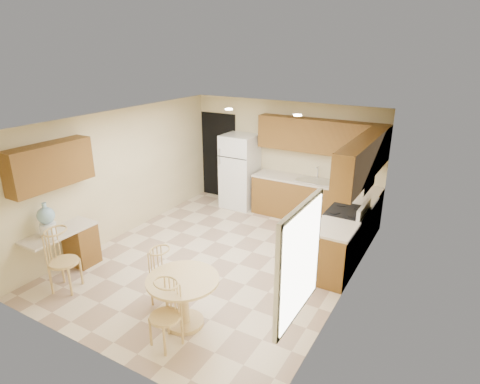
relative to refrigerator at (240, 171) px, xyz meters
The scene contains 30 objects.
floor 2.72m from the refrigerator, 68.40° to the right, with size 5.50×5.50×0.00m, color beige.
ceiling 3.06m from the refrigerator, 68.40° to the right, with size 4.50×5.50×0.02m, color white.
wall_back 1.08m from the refrigerator, 20.23° to the left, with size 4.50×0.02×2.50m, color beige.
wall_front 5.25m from the refrigerator, 79.55° to the right, with size 4.50×0.02×2.50m, color beige.
wall_left 2.76m from the refrigerator, 118.44° to the right, with size 0.02×5.50×2.50m, color beige.
wall_right 4.02m from the refrigerator, 36.87° to the right, with size 0.02×5.50×2.50m, color beige.
doorway 0.89m from the refrigerator, 157.27° to the left, with size 0.90×0.02×2.10m, color black.
base_cab_back 1.87m from the refrigerator, ahead, with size 2.75×0.60×0.87m, color brown.
counter_back 1.83m from the refrigerator, ahead, with size 2.75×0.63×0.04m, color beige.
base_cab_right_a 2.98m from the refrigerator, 10.64° to the right, with size 0.60×0.59×0.87m, color brown.
counter_right_a 2.95m from the refrigerator, 10.64° to the right, with size 0.63×0.59×0.04m, color beige.
base_cab_right_b 3.55m from the refrigerator, 34.59° to the right, with size 0.60×0.80×0.87m, color brown.
counter_right_b 3.52m from the refrigerator, 34.59° to the right, with size 0.63×0.80×0.04m, color beige.
upper_cab_back 2.08m from the refrigerator, ahead, with size 2.75×0.33×0.70m, color brown.
upper_cab_right 3.41m from the refrigerator, 21.41° to the right, with size 0.33×2.42×0.70m, color brown.
upper_cab_left 4.27m from the refrigerator, 105.84° to the right, with size 0.33×1.40×0.70m, color brown.
sink 1.80m from the refrigerator, ahead, with size 0.78×0.44×0.01m, color silver.
range_hood 3.24m from the refrigerator, 22.46° to the right, with size 0.50×0.76×0.14m, color silver.
desk_pedestal 3.90m from the refrigerator, 105.76° to the right, with size 0.48×0.42×0.72m, color brown.
desk_top 4.23m from the refrigerator, 104.36° to the right, with size 0.50×1.20×0.04m, color beige.
window 5.35m from the refrigerator, 53.21° to the right, with size 0.06×1.12×1.30m.
can_light_a 2.07m from the refrigerator, 69.44° to the right, with size 0.14×0.14×0.02m, color white.
can_light_b 2.74m from the refrigerator, 32.96° to the right, with size 0.14×0.14×0.02m, color white.
refrigerator is the anchor object (origin of this frame).
stove 3.15m from the refrigerator, 22.99° to the right, with size 0.65×0.76×1.09m.
dining_table 4.45m from the refrigerator, 69.85° to the right, with size 0.98×0.98×0.72m.
chair_table_a 4.12m from the refrigerator, 76.26° to the right, with size 0.39×0.50×0.87m.
chair_table_b 4.95m from the refrigerator, 71.41° to the right, with size 0.40×0.41×0.90m.
chair_desk 4.54m from the refrigerator, 97.60° to the right, with size 0.45×0.58×1.01m.
water_crock 4.40m from the refrigerator, 103.80° to the right, with size 0.27×0.27×0.56m.
Camera 1 is at (3.52, -5.34, 3.63)m, focal length 30.00 mm.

